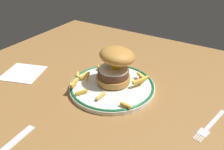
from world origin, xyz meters
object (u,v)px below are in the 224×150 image
burger (115,65)px  fork (210,125)px  dinner_plate (112,86)px  napkin (23,73)px

burger → fork: bearing=-6.7°
dinner_plate → burger: (-0.07, 2.02, 6.23)cm
dinner_plate → napkin: dinner_plate is taller
fork → napkin: size_ratio=1.21×
dinner_plate → burger: size_ratio=1.70×
burger → fork: burger is taller
dinner_plate → fork: size_ratio=1.76×
burger → napkin: bearing=-161.6°
burger → fork: 29.30cm
napkin → burger: bearing=18.4°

